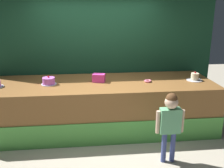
{
  "coord_description": "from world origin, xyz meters",
  "views": [
    {
      "loc": [
        -0.26,
        -4.0,
        2.32
      ],
      "look_at": [
        0.22,
        0.41,
        0.98
      ],
      "focal_mm": 41.53,
      "sensor_mm": 36.0,
      "label": 1
    }
  ],
  "objects_px": {
    "child_figure": "(170,119)",
    "cake_center": "(49,81)",
    "cake_right": "(195,77)",
    "pink_box": "(99,78)",
    "donut": "(148,81)"
  },
  "relations": [
    {
      "from": "pink_box",
      "to": "child_figure",
      "type": "bearing_deg",
      "value": -53.27
    },
    {
      "from": "cake_right",
      "to": "cake_center",
      "type": "bearing_deg",
      "value": 179.37
    },
    {
      "from": "child_figure",
      "to": "cake_right",
      "type": "distance_m",
      "value": 1.51
    },
    {
      "from": "cake_right",
      "to": "pink_box",
      "type": "bearing_deg",
      "value": 176.67
    },
    {
      "from": "cake_right",
      "to": "donut",
      "type": "bearing_deg",
      "value": -179.81
    },
    {
      "from": "child_figure",
      "to": "donut",
      "type": "relative_size",
      "value": 7.92
    },
    {
      "from": "donut",
      "to": "cake_center",
      "type": "bearing_deg",
      "value": 178.96
    },
    {
      "from": "pink_box",
      "to": "cake_center",
      "type": "xyz_separation_m",
      "value": [
        -0.92,
        -0.08,
        -0.01
      ]
    },
    {
      "from": "child_figure",
      "to": "cake_center",
      "type": "xyz_separation_m",
      "value": [
        -1.9,
        1.23,
        0.28
      ]
    },
    {
      "from": "pink_box",
      "to": "cake_right",
      "type": "height_order",
      "value": "cake_right"
    },
    {
      "from": "pink_box",
      "to": "cake_right",
      "type": "relative_size",
      "value": 0.75
    },
    {
      "from": "cake_center",
      "to": "cake_right",
      "type": "distance_m",
      "value": 2.77
    },
    {
      "from": "pink_box",
      "to": "donut",
      "type": "relative_size",
      "value": 1.62
    },
    {
      "from": "child_figure",
      "to": "cake_center",
      "type": "distance_m",
      "value": 2.28
    },
    {
      "from": "cake_center",
      "to": "pink_box",
      "type": "bearing_deg",
      "value": 4.76
    }
  ]
}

